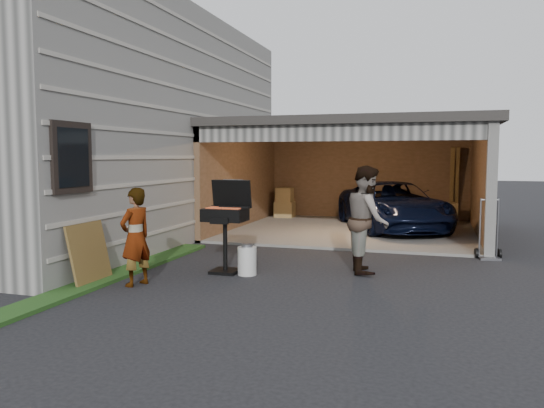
{
  "coord_description": "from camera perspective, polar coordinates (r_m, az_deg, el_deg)",
  "views": [
    {
      "loc": [
        2.88,
        -7.65,
        2.02
      ],
      "look_at": [
        0.0,
        1.56,
        1.15
      ],
      "focal_mm": 35.0,
      "sensor_mm": 36.0,
      "label": 1
    }
  ],
  "objects": [
    {
      "name": "ground",
      "position": [
        8.42,
        -3.21,
        -8.74
      ],
      "size": [
        80.0,
        80.0,
        0.0
      ],
      "primitive_type": "plane",
      "color": "black",
      "rests_on": "ground"
    },
    {
      "name": "house",
      "position": [
        14.67,
        -20.12,
        7.69
      ],
      "size": [
        7.0,
        11.0,
        5.5
      ],
      "primitive_type": "cube",
      "color": "#474744",
      "rests_on": "ground"
    },
    {
      "name": "groundcover_strip",
      "position": [
        8.63,
        -19.95,
        -8.49
      ],
      "size": [
        0.5,
        8.0,
        0.06
      ],
      "primitive_type": "cube",
      "color": "#193814",
      "rests_on": "ground"
    },
    {
      "name": "garage",
      "position": [
        14.6,
        9.04,
        4.5
      ],
      "size": [
        6.8,
        6.3,
        2.9
      ],
      "color": "#605E59",
      "rests_on": "ground"
    },
    {
      "name": "minivan",
      "position": [
        14.66,
        12.84,
        -0.39
      ],
      "size": [
        3.73,
        5.05,
        1.27
      ],
      "primitive_type": "imported",
      "rotation": [
        0.0,
        0.0,
        0.4
      ],
      "color": "black",
      "rests_on": "ground"
    },
    {
      "name": "woman",
      "position": [
        8.53,
        -14.46,
        -3.44
      ],
      "size": [
        0.52,
        0.65,
        1.54
      ],
      "primitive_type": "imported",
      "rotation": [
        0.0,
        0.0,
        -1.88
      ],
      "color": "#ABC5D7",
      "rests_on": "ground"
    },
    {
      "name": "man",
      "position": [
        9.34,
        10.19,
        -1.63
      ],
      "size": [
        0.9,
        1.04,
        1.86
      ],
      "primitive_type": "imported",
      "rotation": [
        0.0,
        0.0,
        1.81
      ],
      "color": "#4D2B1E",
      "rests_on": "ground"
    },
    {
      "name": "bbq_grill",
      "position": [
        9.21,
        -4.98,
        -1.51
      ],
      "size": [
        0.72,
        0.63,
        1.61
      ],
      "color": "black",
      "rests_on": "ground"
    },
    {
      "name": "propane_tank",
      "position": [
        9.09,
        -2.69,
        -6.13
      ],
      "size": [
        0.36,
        0.36,
        0.48
      ],
      "primitive_type": "cylinder",
      "rotation": [
        0.0,
        0.0,
        0.12
      ],
      "color": "silver",
      "rests_on": "ground"
    },
    {
      "name": "plywood_panel",
      "position": [
        8.88,
        -19.06,
        -5.08
      ],
      "size": [
        0.25,
        0.88,
        0.97
      ],
      "primitive_type": "cube",
      "rotation": [
        0.0,
        -0.21,
        0.0
      ],
      "color": "brown",
      "rests_on": "ground"
    },
    {
      "name": "hand_truck",
      "position": [
        11.32,
        22.29,
        -4.34
      ],
      "size": [
        0.52,
        0.43,
        1.19
      ],
      "rotation": [
        0.0,
        0.0,
        0.17
      ],
      "color": "slate",
      "rests_on": "ground"
    }
  ]
}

